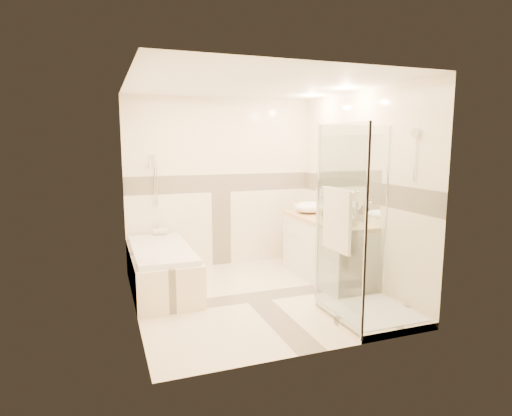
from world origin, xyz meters
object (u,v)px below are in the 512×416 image
object	(u,v)px
vessel_sink_near	(309,207)
amenity_bottle_b	(326,213)
vessel_sink_far	(341,218)
bathtub	(162,266)
vanity	(326,249)
amenity_bottle_a	(328,212)
shower_enclosure	(361,272)

from	to	relation	value
vessel_sink_near	amenity_bottle_b	bearing A→B (deg)	-90.00
vessel_sink_near	vessel_sink_far	world-z (taller)	vessel_sink_near
bathtub	vanity	xyz separation A→B (m)	(2.15, -0.35, 0.12)
vessel_sink_near	vessel_sink_far	bearing A→B (deg)	-90.00
bathtub	amenity_bottle_a	world-z (taller)	amenity_bottle_a
vessel_sink_far	bathtub	bearing A→B (deg)	160.82
amenity_bottle_b	amenity_bottle_a	bearing A→B (deg)	-90.00
vanity	shower_enclosure	distance (m)	1.31
bathtub	amenity_bottle_a	size ratio (longest dim) A/B	9.33
vanity	vessel_sink_far	xyz separation A→B (m)	(-0.02, -0.39, 0.50)
vessel_sink_near	vessel_sink_far	size ratio (longest dim) A/B	1.19
vanity	bathtub	bearing A→B (deg)	170.75
bathtub	amenity_bottle_b	world-z (taller)	amenity_bottle_b
shower_enclosure	amenity_bottle_b	bearing A→B (deg)	77.78
vanity	vessel_sink_far	world-z (taller)	vessel_sink_far
vanity	shower_enclosure	size ratio (longest dim) A/B	0.79
vessel_sink_far	amenity_bottle_a	distance (m)	0.31
vanity	vessel_sink_far	size ratio (longest dim) A/B	4.52
vanity	amenity_bottle_b	size ratio (longest dim) A/B	10.94
amenity_bottle_b	vessel_sink_far	bearing A→B (deg)	-90.00
amenity_bottle_a	amenity_bottle_b	size ratio (longest dim) A/B	1.23
vanity	amenity_bottle_a	distance (m)	0.52
vessel_sink_far	amenity_bottle_b	xyz separation A→B (m)	(0.00, 0.38, 0.00)
amenity_bottle_a	vessel_sink_near	bearing A→B (deg)	90.00
vanity	shower_enclosure	xyz separation A→B (m)	(-0.29, -1.27, 0.08)
vessel_sink_far	amenity_bottle_b	bearing A→B (deg)	90.00
vessel_sink_far	amenity_bottle_b	world-z (taller)	amenity_bottle_b
bathtub	vessel_sink_near	size ratio (longest dim) A/B	3.99
shower_enclosure	amenity_bottle_b	distance (m)	1.35
bathtub	amenity_bottle_b	bearing A→B (deg)	-9.64
amenity_bottle_a	amenity_bottle_b	bearing A→B (deg)	90.00
bathtub	vanity	distance (m)	2.18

